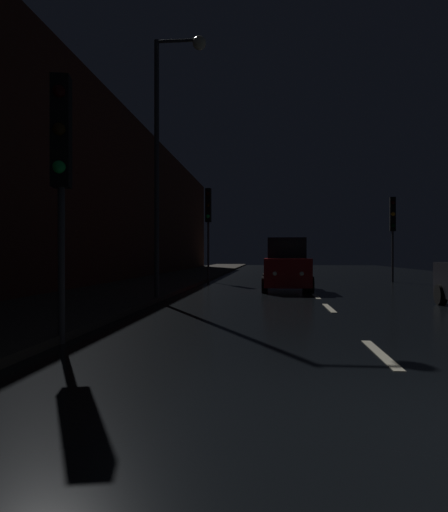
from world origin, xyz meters
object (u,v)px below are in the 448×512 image
traffic_light_far_left (208,213)px  streetlamp_overhead (169,131)px  traffic_light_near_left (61,151)px  car_approaching_headlights (286,266)px  traffic_light_far_right (393,221)px

traffic_light_far_left → streetlamp_overhead: bearing=4.1°
traffic_light_near_left → traffic_light_far_left: traffic_light_far_left is taller
streetlamp_overhead → traffic_light_far_left: bearing=91.1°
traffic_light_far_left → car_approaching_headlights: bearing=38.0°
streetlamp_overhead → car_approaching_headlights: streetlamp_overhead is taller
car_approaching_headlights → traffic_light_far_left: bearing=-145.1°
traffic_light_far_right → car_approaching_headlights: traffic_light_far_right is taller
traffic_light_far_right → streetlamp_overhead: size_ratio=0.56×
streetlamp_overhead → car_approaching_headlights: 8.10m
traffic_light_far_right → streetlamp_overhead: streetlamp_overhead is taller
traffic_light_far_left → car_approaching_headlights: size_ratio=1.18×
traffic_light_far_right → car_approaching_headlights: (-6.12, -6.67, -2.41)m
car_approaching_headlights → traffic_light_near_left: bearing=-18.4°
traffic_light_far_right → car_approaching_headlights: 9.37m
traffic_light_far_left → streetlamp_overhead: streetlamp_overhead is taller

